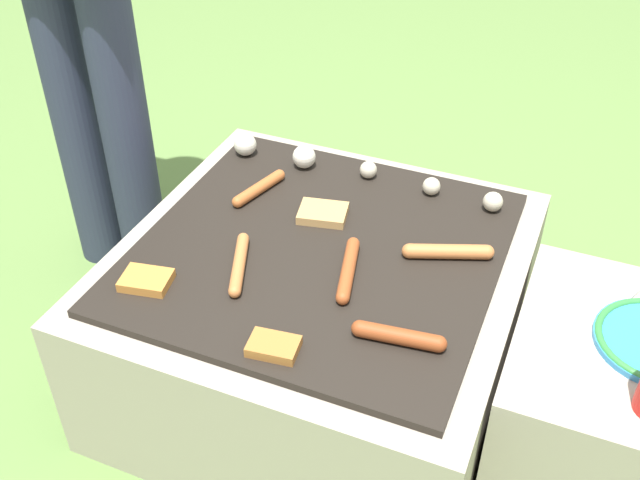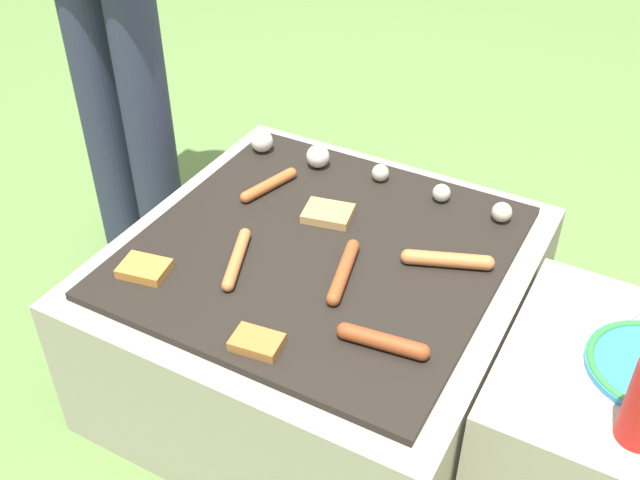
% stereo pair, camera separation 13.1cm
% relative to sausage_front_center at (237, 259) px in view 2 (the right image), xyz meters
% --- Properties ---
extents(ground_plane, '(14.00, 14.00, 0.00)m').
position_rel_sausage_front_center_xyz_m(ground_plane, '(0.13, 0.13, -0.41)').
color(ground_plane, '#608442').
extents(grill, '(0.85, 0.85, 0.40)m').
position_rel_sausage_front_center_xyz_m(grill, '(0.13, 0.13, -0.21)').
color(grill, '#A89E8C').
rests_on(grill, ground_plane).
extents(side_ledge, '(0.50, 0.48, 0.40)m').
position_rel_sausage_front_center_xyz_m(side_ledge, '(0.81, 0.09, -0.21)').
color(side_ledge, '#A89E8C').
rests_on(side_ledge, ground_plane).
extents(sausage_back_center, '(0.07, 0.20, 0.03)m').
position_rel_sausage_front_center_xyz_m(sausage_back_center, '(0.21, 0.07, 0.00)').
color(sausage_back_center, '#A34C23').
rests_on(sausage_back_center, grill).
extents(sausage_back_left, '(0.18, 0.09, 0.03)m').
position_rel_sausage_front_center_xyz_m(sausage_back_left, '(0.39, 0.20, 0.00)').
color(sausage_back_left, '#C6753D').
rests_on(sausage_back_left, grill).
extents(sausage_mid_left, '(0.07, 0.17, 0.03)m').
position_rel_sausage_front_center_xyz_m(sausage_mid_left, '(-0.09, 0.27, 0.00)').
color(sausage_mid_left, '#B7602D').
rests_on(sausage_mid_left, grill).
extents(sausage_front_center, '(0.09, 0.19, 0.03)m').
position_rel_sausage_front_center_xyz_m(sausage_front_center, '(0.00, 0.00, 0.00)').
color(sausage_front_center, '#C6753D').
rests_on(sausage_front_center, grill).
extents(sausage_front_left, '(0.18, 0.05, 0.03)m').
position_rel_sausage_front_center_xyz_m(sausage_front_left, '(0.37, -0.08, 0.00)').
color(sausage_front_left, '#93421E').
rests_on(sausage_front_left, grill).
extents(bread_slice_left, '(0.10, 0.07, 0.02)m').
position_rel_sausage_front_center_xyz_m(bread_slice_left, '(0.17, -0.18, -0.00)').
color(bread_slice_left, '#B27033').
rests_on(bread_slice_left, grill).
extents(bread_slice_center, '(0.11, 0.09, 0.02)m').
position_rel_sausage_front_center_xyz_m(bread_slice_center, '(-0.15, -0.12, -0.00)').
color(bread_slice_center, '#D18438').
rests_on(bread_slice_center, grill).
extents(bread_slice_right, '(0.12, 0.10, 0.02)m').
position_rel_sausage_front_center_xyz_m(bread_slice_right, '(0.09, 0.24, -0.00)').
color(bread_slice_right, tan).
rests_on(bread_slice_right, grill).
extents(mushroom_row, '(0.69, 0.07, 0.06)m').
position_rel_sausage_front_center_xyz_m(mushroom_row, '(0.04, 0.42, 0.01)').
color(mushroom_row, silver).
rests_on(mushroom_row, grill).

